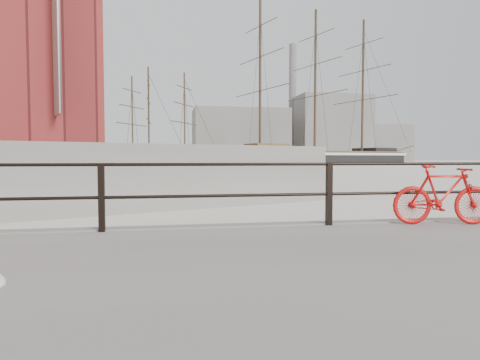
{
  "coord_description": "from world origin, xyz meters",
  "views": [
    {
      "loc": [
        -6.1,
        -6.61,
        1.43
      ],
      "look_at": [
        -4.65,
        1.5,
        1.0
      ],
      "focal_mm": 32.0,
      "sensor_mm": 36.0,
      "label": 1
    }
  ],
  "objects_px": {
    "schooner_left": "(118,166)",
    "bicycle": "(443,195)",
    "schooner_mid": "(158,165)",
    "barque_black": "(314,164)"
  },
  "relations": [
    {
      "from": "schooner_left",
      "to": "bicycle",
      "type": "bearing_deg",
      "value": -78.51
    },
    {
      "from": "bicycle",
      "to": "schooner_left",
      "type": "xyz_separation_m",
      "value": [
        -11.81,
        65.53,
        -0.83
      ]
    },
    {
      "from": "bicycle",
      "to": "schooner_mid",
      "type": "xyz_separation_m",
      "value": [
        -5.53,
        81.7,
        -0.83
      ]
    },
    {
      "from": "bicycle",
      "to": "barque_black",
      "type": "distance_m",
      "value": 96.77
    },
    {
      "from": "barque_black",
      "to": "schooner_mid",
      "type": "relative_size",
      "value": 2.6
    },
    {
      "from": "barque_black",
      "to": "schooner_left",
      "type": "relative_size",
      "value": 3.07
    },
    {
      "from": "schooner_mid",
      "to": "bicycle",
      "type": "bearing_deg",
      "value": -57.59
    },
    {
      "from": "bicycle",
      "to": "schooner_mid",
      "type": "distance_m",
      "value": 81.9
    },
    {
      "from": "barque_black",
      "to": "schooner_left",
      "type": "distance_m",
      "value": 50.27
    },
    {
      "from": "schooner_mid",
      "to": "schooner_left",
      "type": "bearing_deg",
      "value": -82.67
    }
  ]
}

